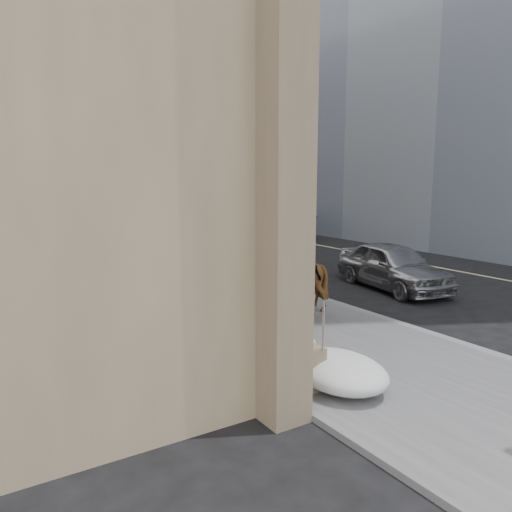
{
  "coord_description": "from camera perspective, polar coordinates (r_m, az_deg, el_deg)",
  "views": [
    {
      "loc": [
        -7.27,
        -8.45,
        3.95
      ],
      "look_at": [
        0.03,
        3.1,
        1.7
      ],
      "focal_mm": 35.0,
      "sensor_mm": 36.0,
      "label": 1
    }
  ],
  "objects": [
    {
      "name": "ground",
      "position": [
        11.82,
        8.06,
        -10.26
      ],
      "size": [
        140.0,
        140.0,
        0.0
      ],
      "primitive_type": "plane",
      "color": "black",
      "rests_on": "ground"
    },
    {
      "name": "mounted_horse_left",
      "position": [
        13.12,
        0.45,
        -2.49
      ],
      "size": [
        2.14,
        2.83,
        2.74
      ],
      "rotation": [
        0.0,
        0.0,
        2.71
      ],
      "color": "#4E3117",
      "rests_on": "sidewalk"
    },
    {
      "name": "lane_line",
      "position": [
        25.92,
        11.51,
        0.41
      ],
      "size": [
        0.15,
        70.0,
        0.01
      ],
      "primitive_type": "cube",
      "color": "#BFB78C",
      "rests_on": "ground"
    },
    {
      "name": "streetlight_far",
      "position": [
        43.62,
        -19.29,
        9.67
      ],
      "size": [
        1.71,
        0.24,
        8.0
      ],
      "color": "#2D2D30",
      "rests_on": "ground"
    },
    {
      "name": "curb",
      "position": [
        21.29,
        -4.02,
        -1.19
      ],
      "size": [
        0.24,
        80.0,
        0.12
      ],
      "primitive_type": "cube",
      "color": "slate",
      "rests_on": "ground"
    },
    {
      "name": "traffic_signal",
      "position": [
        31.85,
        -15.42,
        9.12
      ],
      "size": [
        4.1,
        0.22,
        6.0
      ],
      "color": "#2D2D30",
      "rests_on": "ground"
    },
    {
      "name": "mounted_horse_right",
      "position": [
        14.27,
        4.0,
        -1.9
      ],
      "size": [
        1.55,
        1.72,
        2.58
      ],
      "rotation": [
        0.0,
        0.0,
        3.19
      ],
      "color": "#442A13",
      "rests_on": "sidewalk"
    },
    {
      "name": "sidewalk",
      "position": [
        20.21,
        -10.58,
        -1.9
      ],
      "size": [
        5.0,
        80.0,
        0.12
      ],
      "primitive_type": "cube",
      "color": "#525255",
      "rests_on": "ground"
    },
    {
      "name": "car_grey",
      "position": [
        32.32,
        2.99,
        3.68
      ],
      "size": [
        2.31,
        5.29,
        1.51
      ],
      "primitive_type": "imported",
      "rotation": [
        0.0,
        0.0,
        3.1
      ],
      "color": "#55595C",
      "rests_on": "ground"
    },
    {
      "name": "snow_bank",
      "position": [
        17.9,
        -12.59,
        -2.08
      ],
      "size": [
        1.7,
        18.1,
        0.76
      ],
      "color": "silver",
      "rests_on": "sidewalk"
    },
    {
      "name": "streetlight_mid",
      "position": [
        24.59,
        -8.4,
        10.73
      ],
      "size": [
        1.71,
        0.24,
        8.0
      ],
      "color": "#2D2D30",
      "rests_on": "ground"
    },
    {
      "name": "far_podium",
      "position": [
        29.37,
        18.74,
        5.06
      ],
      "size": [
        2.0,
        80.0,
        4.0
      ],
      "primitive_type": "cube",
      "color": "#7A664E",
      "rests_on": "ground"
    },
    {
      "name": "car_silver",
      "position": [
        17.89,
        15.35,
        -1.09
      ],
      "size": [
        2.73,
        5.02,
        1.62
      ],
      "primitive_type": "imported",
      "rotation": [
        0.0,
        0.0,
        -0.18
      ],
      "color": "#98999F",
      "rests_on": "ground"
    },
    {
      "name": "pedestrian",
      "position": [
        13.44,
        5.5,
        -2.81
      ],
      "size": [
        1.2,
        0.54,
        2.02
      ],
      "primitive_type": "imported",
      "rotation": [
        0.0,
        0.0,
        0.04
      ],
      "color": "black",
      "rests_on": "sidewalk"
    },
    {
      "name": "bg_building_mid",
      "position": [
        70.09,
        -23.75,
        16.84
      ],
      "size": [
        30.0,
        12.0,
        28.0
      ],
      "primitive_type": "cube",
      "color": "slate",
      "rests_on": "ground"
    }
  ]
}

